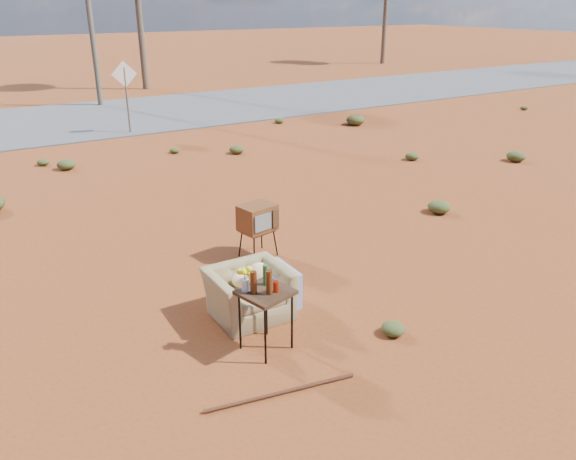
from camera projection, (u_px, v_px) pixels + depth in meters
ground at (293, 316)px, 7.42m from camera, size 140.00×140.00×0.00m
highway at (61, 121)px, 19.23m from camera, size 140.00×7.00×0.04m
armchair at (254, 285)px, 7.34m from camera, size 1.19×0.75×0.88m
tv_unit at (258, 219)px, 8.91m from camera, size 0.62×0.54×0.88m
side_table at (261, 289)px, 6.42m from camera, size 0.66×0.66×1.09m
rusty_bar at (281, 393)px, 5.93m from camera, size 1.66×0.36×0.04m
road_sign at (125, 84)px, 17.03m from camera, size 0.78×0.06×2.19m
scrub_patch at (130, 216)px, 10.44m from camera, size 17.49×8.07×0.33m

